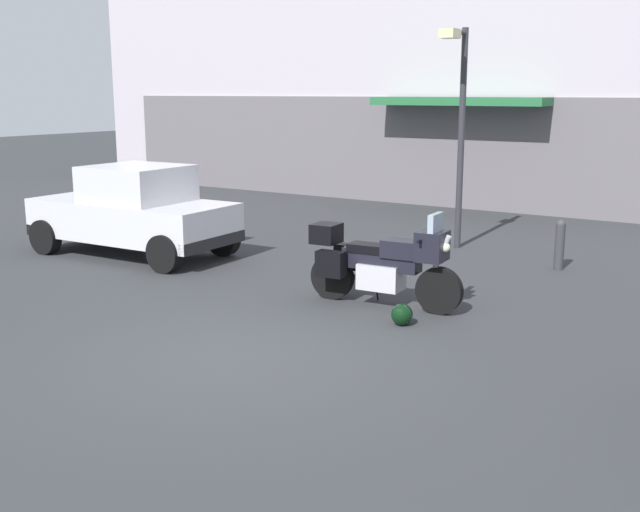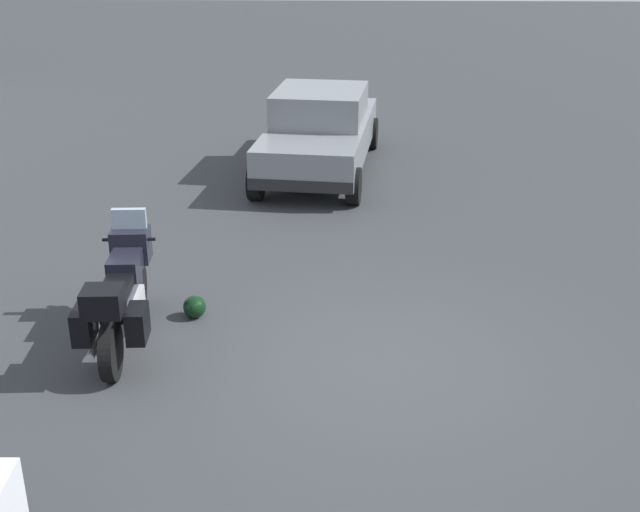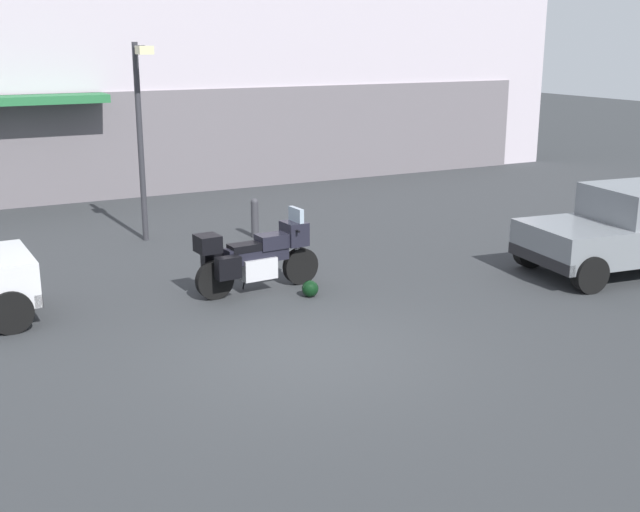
{
  "view_description": "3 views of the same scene",
  "coord_description": "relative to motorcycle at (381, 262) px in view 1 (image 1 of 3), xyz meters",
  "views": [
    {
      "loc": [
        5.29,
        -6.28,
        2.93
      ],
      "look_at": [
        0.5,
        1.15,
        1.03
      ],
      "focal_mm": 42.91,
      "sensor_mm": 36.0,
      "label": 1
    },
    {
      "loc": [
        -7.8,
        0.35,
        4.57
      ],
      "look_at": [
        0.64,
        0.64,
        1.02
      ],
      "focal_mm": 46.01,
      "sensor_mm": 36.0,
      "label": 2
    },
    {
      "loc": [
        -4.57,
        -9.15,
        4.15
      ],
      "look_at": [
        0.59,
        0.87,
        1.08
      ],
      "focal_mm": 45.1,
      "sensor_mm": 36.0,
      "label": 3
    }
  ],
  "objects": [
    {
      "name": "car_hatchback_near",
      "position": [
        -5.37,
        0.55,
        0.19
      ],
      "size": [
        3.92,
        1.89,
        1.64
      ],
      "rotation": [
        0.0,
        0.0,
        3.17
      ],
      "color": "silver",
      "rests_on": "ground"
    },
    {
      "name": "streetlamp_curbside",
      "position": [
        -0.7,
        4.22,
        1.91
      ],
      "size": [
        0.28,
        0.94,
        4.07
      ],
      "color": "#2D2D33",
      "rests_on": "ground"
    },
    {
      "name": "bollard_curbside",
      "position": [
        1.47,
        3.56,
        -0.17
      ],
      "size": [
        0.16,
        0.16,
        0.85
      ],
      "color": "#333338",
      "rests_on": "ground"
    },
    {
      "name": "motorcycle",
      "position": [
        0.0,
        0.0,
        0.0
      ],
      "size": [
        2.26,
        0.8,
        1.36
      ],
      "rotation": [
        0.0,
        0.0,
        0.07
      ],
      "color": "black",
      "rests_on": "ground"
    },
    {
      "name": "helmet",
      "position": [
        0.67,
        -0.68,
        -0.48
      ],
      "size": [
        0.28,
        0.28,
        0.28
      ],
      "primitive_type": "sphere",
      "color": "black",
      "rests_on": "ground"
    },
    {
      "name": "ground_plane",
      "position": [
        -0.41,
        -2.86,
        -0.62
      ],
      "size": [
        80.0,
        80.0,
        0.0
      ],
      "primitive_type": "plane",
      "color": "#2D3033"
    }
  ]
}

